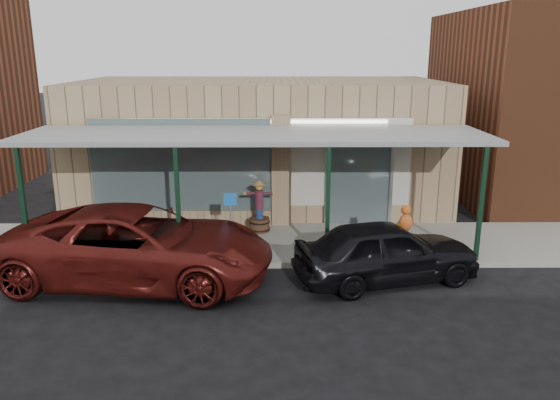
{
  "coord_description": "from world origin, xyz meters",
  "views": [
    {
      "loc": [
        0.55,
        -10.45,
        5.16
      ],
      "look_at": [
        0.65,
        2.6,
        1.58
      ],
      "focal_mm": 35.0,
      "sensor_mm": 36.0,
      "label": 1
    }
  ],
  "objects_px": {
    "car_maroon": "(138,245)",
    "barrel_pumpkin": "(397,240)",
    "handicap_sign": "(230,214)",
    "parked_sedan": "(386,251)",
    "barrel_scarecrow": "(259,214)"
  },
  "relations": [
    {
      "from": "handicap_sign",
      "to": "car_maroon",
      "type": "bearing_deg",
      "value": -148.31
    },
    {
      "from": "barrel_pumpkin",
      "to": "parked_sedan",
      "type": "distance_m",
      "value": 1.79
    },
    {
      "from": "parked_sedan",
      "to": "barrel_pumpkin",
      "type": "bearing_deg",
      "value": -35.24
    },
    {
      "from": "barrel_scarecrow",
      "to": "parked_sedan",
      "type": "distance_m",
      "value": 4.37
    },
    {
      "from": "barrel_pumpkin",
      "to": "handicap_sign",
      "type": "relative_size",
      "value": 0.52
    },
    {
      "from": "handicap_sign",
      "to": "parked_sedan",
      "type": "height_order",
      "value": "handicap_sign"
    },
    {
      "from": "handicap_sign",
      "to": "car_maroon",
      "type": "xyz_separation_m",
      "value": [
        -2.01,
        -1.44,
        -0.3
      ]
    },
    {
      "from": "barrel_scarecrow",
      "to": "barrel_pumpkin",
      "type": "height_order",
      "value": "barrel_scarecrow"
    },
    {
      "from": "barrel_scarecrow",
      "to": "barrel_pumpkin",
      "type": "xyz_separation_m",
      "value": [
        3.62,
        -1.53,
        -0.24
      ]
    },
    {
      "from": "handicap_sign",
      "to": "parked_sedan",
      "type": "relative_size",
      "value": 0.35
    },
    {
      "from": "barrel_scarecrow",
      "to": "car_maroon",
      "type": "xyz_separation_m",
      "value": [
        -2.7,
        -3.1,
        0.2
      ]
    },
    {
      "from": "car_maroon",
      "to": "barrel_pumpkin",
      "type": "bearing_deg",
      "value": -69.81
    },
    {
      "from": "handicap_sign",
      "to": "parked_sedan",
      "type": "distance_m",
      "value": 4.01
    },
    {
      "from": "car_maroon",
      "to": "parked_sedan",
      "type": "bearing_deg",
      "value": -84.57
    },
    {
      "from": "barrel_scarecrow",
      "to": "barrel_pumpkin",
      "type": "relative_size",
      "value": 1.84
    }
  ]
}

